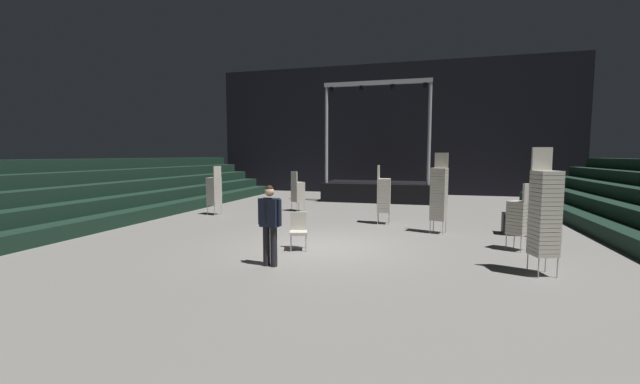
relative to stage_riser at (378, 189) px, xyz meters
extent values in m
cube|color=slate|center=(0.00, -10.95, -0.65)|extent=(22.00, 30.00, 0.10)
cube|color=black|center=(0.00, 4.05, 3.40)|extent=(22.00, 0.30, 8.00)
cube|color=black|center=(-7.62, -9.95, -0.37)|extent=(0.75, 24.00, 0.45)
cube|color=black|center=(-8.38, -9.95, 0.08)|extent=(0.75, 24.00, 0.45)
cube|color=black|center=(-9.12, -9.95, 0.53)|extent=(0.75, 24.00, 0.45)
cube|color=black|center=(-9.88, -9.95, 0.98)|extent=(0.75, 24.00, 0.45)
cube|color=black|center=(-10.62, -9.95, 1.43)|extent=(0.75, 24.00, 0.45)
cube|color=black|center=(0.00, 0.04, -0.12)|extent=(5.57, 3.07, 0.96)
cylinder|color=#9EA0A8|center=(-2.54, -1.25, 2.83)|extent=(0.16, 0.16, 4.95)
cylinder|color=#9EA0A8|center=(2.54, -1.25, 2.83)|extent=(0.16, 0.16, 4.95)
cube|color=#9EA0A8|center=(0.00, -1.25, 5.31)|extent=(5.27, 0.20, 0.20)
cylinder|color=black|center=(-2.29, -1.25, 5.09)|extent=(0.18, 0.18, 0.22)
cylinder|color=black|center=(-0.76, -1.25, 5.09)|extent=(0.18, 0.18, 0.22)
cylinder|color=black|center=(0.76, -1.25, 5.09)|extent=(0.18, 0.18, 0.22)
cylinder|color=black|center=(2.29, -1.25, 5.09)|extent=(0.18, 0.18, 0.22)
cylinder|color=black|center=(-0.63, -13.12, -0.17)|extent=(0.15, 0.15, 0.87)
cylinder|color=black|center=(-0.80, -13.09, -0.17)|extent=(0.15, 0.15, 0.87)
cube|color=silver|center=(-0.72, -13.16, 0.58)|extent=(0.19, 0.12, 0.61)
cube|color=black|center=(-0.71, -13.10, 0.58)|extent=(0.43, 0.28, 0.61)
cube|color=black|center=(-0.73, -13.22, 0.65)|extent=(0.06, 0.02, 0.39)
cylinder|color=black|center=(-0.48, -13.13, 0.59)|extent=(0.11, 0.11, 0.57)
cylinder|color=black|center=(-0.95, -13.08, 0.59)|extent=(0.11, 0.11, 0.57)
sphere|color=#DBAD89|center=(-0.71, -13.10, 1.02)|extent=(0.20, 0.20, 0.20)
sphere|color=black|center=(-0.71, -13.10, 1.08)|extent=(0.17, 0.17, 0.17)
cylinder|color=#B2B5BA|center=(3.01, -8.59, -0.40)|extent=(0.02, 0.02, 0.40)
cylinder|color=#B2B5BA|center=(2.64, -8.48, -0.40)|extent=(0.02, 0.02, 0.40)
cylinder|color=#B2B5BA|center=(3.11, -8.22, -0.40)|extent=(0.02, 0.02, 0.40)
cylinder|color=#B2B5BA|center=(2.74, -8.12, -0.40)|extent=(0.02, 0.02, 0.40)
cube|color=#B7B2A3|center=(2.87, -8.35, -0.16)|extent=(0.54, 0.54, 0.08)
cube|color=#B7B2A3|center=(2.87, -8.35, -0.07)|extent=(0.54, 0.54, 0.08)
cube|color=#B7B2A3|center=(2.87, -8.35, 0.01)|extent=(0.54, 0.54, 0.08)
cube|color=#B7B2A3|center=(2.87, -8.35, 0.10)|extent=(0.54, 0.54, 0.08)
cube|color=#B7B2A3|center=(2.87, -8.35, 0.18)|extent=(0.54, 0.54, 0.08)
cube|color=#B7B2A3|center=(2.87, -8.35, 0.27)|extent=(0.54, 0.54, 0.08)
cube|color=#B7B2A3|center=(2.87, -8.35, 0.35)|extent=(0.54, 0.54, 0.08)
cube|color=#B7B2A3|center=(2.87, -8.35, 0.44)|extent=(0.54, 0.54, 0.08)
cube|color=#B7B2A3|center=(2.87, -8.35, 0.52)|extent=(0.54, 0.54, 0.08)
cube|color=#B7B2A3|center=(2.87, -8.35, 0.61)|extent=(0.54, 0.54, 0.08)
cube|color=#B7B2A3|center=(2.87, -8.35, 0.69)|extent=(0.54, 0.54, 0.08)
cube|color=#B7B2A3|center=(2.87, -8.35, 0.78)|extent=(0.54, 0.54, 0.08)
cube|color=#B7B2A3|center=(2.87, -8.35, 0.86)|extent=(0.54, 0.54, 0.08)
cube|color=#B7B2A3|center=(2.87, -8.35, 0.95)|extent=(0.54, 0.54, 0.08)
cube|color=#B7B2A3|center=(2.87, -8.35, 1.03)|extent=(0.54, 0.54, 0.08)
cube|color=#B7B2A3|center=(2.87, -8.35, 1.12)|extent=(0.54, 0.54, 0.08)
cube|color=#B7B2A3|center=(2.87, -8.35, 1.20)|extent=(0.54, 0.54, 0.08)
cube|color=#B7B2A3|center=(2.87, -8.35, 1.29)|extent=(0.54, 0.54, 0.08)
cube|color=#B7B2A3|center=(2.87, -8.35, 1.37)|extent=(0.54, 0.54, 0.08)
cube|color=#B7B2A3|center=(2.93, -8.16, 1.65)|extent=(0.40, 0.16, 0.46)
cylinder|color=#B2B5BA|center=(1.25, -6.94, -0.40)|extent=(0.02, 0.02, 0.40)
cylinder|color=#B2B5BA|center=(1.26, -7.32, -0.40)|extent=(0.02, 0.02, 0.40)
cylinder|color=#B2B5BA|center=(0.87, -6.96, -0.40)|extent=(0.02, 0.02, 0.40)
cylinder|color=#B2B5BA|center=(0.88, -7.34, -0.40)|extent=(0.02, 0.02, 0.40)
cube|color=#B7B2A3|center=(1.07, -7.14, -0.16)|extent=(0.46, 0.46, 0.08)
cube|color=#B7B2A3|center=(1.07, -7.14, -0.07)|extent=(0.46, 0.46, 0.08)
cube|color=#B7B2A3|center=(1.07, -7.14, 0.01)|extent=(0.46, 0.46, 0.08)
cube|color=#B7B2A3|center=(1.07, -7.14, 0.10)|extent=(0.46, 0.46, 0.08)
cube|color=#B7B2A3|center=(1.07, -7.14, 0.18)|extent=(0.46, 0.46, 0.08)
cube|color=#B7B2A3|center=(1.07, -7.14, 0.27)|extent=(0.46, 0.46, 0.08)
cube|color=#B7B2A3|center=(1.07, -7.14, 0.35)|extent=(0.46, 0.46, 0.08)
cube|color=#B7B2A3|center=(1.07, -7.14, 0.44)|extent=(0.46, 0.46, 0.08)
cube|color=#B7B2A3|center=(1.07, -7.14, 0.52)|extent=(0.46, 0.46, 0.08)
cube|color=#B7B2A3|center=(1.07, -7.14, 0.61)|extent=(0.46, 0.46, 0.08)
cube|color=#B7B2A3|center=(1.07, -7.14, 0.69)|extent=(0.46, 0.46, 0.08)
cube|color=#B7B2A3|center=(1.07, -7.14, 0.78)|extent=(0.46, 0.46, 0.08)
cube|color=#B7B2A3|center=(1.07, -7.14, 0.86)|extent=(0.46, 0.46, 0.08)
cube|color=#B7B2A3|center=(1.07, -7.14, 0.95)|extent=(0.46, 0.46, 0.08)
cube|color=#B7B2A3|center=(0.87, -7.15, 1.22)|extent=(0.06, 0.41, 0.46)
cylinder|color=#B2B5BA|center=(-5.98, -7.00, -0.40)|extent=(0.02, 0.02, 0.40)
cylinder|color=#B2B5BA|center=(-5.89, -6.63, -0.40)|extent=(0.02, 0.02, 0.40)
cylinder|color=#B2B5BA|center=(-5.61, -7.08, -0.40)|extent=(0.02, 0.02, 0.40)
cylinder|color=#B2B5BA|center=(-5.52, -6.71, -0.40)|extent=(0.02, 0.02, 0.40)
cube|color=#B7B2A3|center=(-5.75, -6.85, -0.16)|extent=(0.53, 0.53, 0.08)
cube|color=#B7B2A3|center=(-5.75, -6.85, -0.07)|extent=(0.53, 0.53, 0.08)
cube|color=#B7B2A3|center=(-5.75, -6.85, 0.01)|extent=(0.53, 0.53, 0.08)
cube|color=#B7B2A3|center=(-5.75, -6.85, 0.10)|extent=(0.53, 0.53, 0.08)
cube|color=#B7B2A3|center=(-5.75, -6.85, 0.18)|extent=(0.53, 0.53, 0.08)
cube|color=#B7B2A3|center=(-5.75, -6.85, 0.27)|extent=(0.53, 0.53, 0.08)
cube|color=#B7B2A3|center=(-5.75, -6.85, 0.35)|extent=(0.53, 0.53, 0.08)
cube|color=#B7B2A3|center=(-5.75, -6.85, 0.44)|extent=(0.53, 0.53, 0.08)
cube|color=#B7B2A3|center=(-5.75, -6.85, 0.52)|extent=(0.53, 0.53, 0.08)
cube|color=#B7B2A3|center=(-5.75, -6.85, 0.61)|extent=(0.53, 0.53, 0.08)
cube|color=#B7B2A3|center=(-5.75, -6.85, 0.69)|extent=(0.53, 0.53, 0.08)
cube|color=#B7B2A3|center=(-5.75, -6.85, 0.78)|extent=(0.53, 0.53, 0.08)
cube|color=#B7B2A3|center=(-5.75, -6.85, 0.86)|extent=(0.53, 0.53, 0.08)
cube|color=#B7B2A3|center=(-5.56, -6.90, 1.14)|extent=(0.14, 0.41, 0.46)
cylinder|color=#B2B5BA|center=(-2.89, -4.68, -0.40)|extent=(0.02, 0.02, 0.40)
cylinder|color=#B2B5BA|center=(-2.57, -4.90, -0.40)|extent=(0.02, 0.02, 0.40)
cylinder|color=#B2B5BA|center=(-3.10, -4.99, -0.40)|extent=(0.02, 0.02, 0.40)
cylinder|color=#B2B5BA|center=(-2.79, -5.21, -0.40)|extent=(0.02, 0.02, 0.40)
cube|color=#B7B2A3|center=(-2.84, -4.95, -0.16)|extent=(0.61, 0.61, 0.08)
cube|color=#B7B2A3|center=(-2.84, -4.95, -0.07)|extent=(0.61, 0.61, 0.08)
cube|color=#B7B2A3|center=(-2.84, -4.95, 0.01)|extent=(0.61, 0.61, 0.08)
cube|color=#B7B2A3|center=(-2.84, -4.95, 0.10)|extent=(0.61, 0.61, 0.08)
cube|color=#B7B2A3|center=(-2.84, -4.95, 0.18)|extent=(0.61, 0.61, 0.08)
cube|color=#B7B2A3|center=(-2.84, -4.95, 0.27)|extent=(0.61, 0.61, 0.08)
cube|color=#B7B2A3|center=(-2.84, -4.95, 0.35)|extent=(0.61, 0.61, 0.08)
cube|color=#B7B2A3|center=(-2.84, -4.95, 0.44)|extent=(0.61, 0.61, 0.08)
cube|color=#B7B2A3|center=(-2.84, -4.95, 0.52)|extent=(0.61, 0.61, 0.08)
cube|color=#B7B2A3|center=(-2.84, -4.95, 0.61)|extent=(0.61, 0.61, 0.08)
cube|color=#B7B2A3|center=(-2.95, -5.11, 0.88)|extent=(0.36, 0.27, 0.46)
cylinder|color=#B2B5BA|center=(5.04, -12.37, -0.40)|extent=(0.02, 0.02, 0.40)
cylinder|color=#B2B5BA|center=(4.68, -12.49, -0.40)|extent=(0.02, 0.02, 0.40)
cylinder|color=#B2B5BA|center=(4.92, -12.01, -0.40)|extent=(0.02, 0.02, 0.40)
cylinder|color=#B2B5BA|center=(4.56, -12.13, -0.40)|extent=(0.02, 0.02, 0.40)
cube|color=#B7B2A3|center=(4.80, -12.25, -0.16)|extent=(0.55, 0.55, 0.08)
cube|color=#B7B2A3|center=(4.80, -12.25, -0.07)|extent=(0.55, 0.55, 0.08)
cube|color=#B7B2A3|center=(4.80, -12.25, 0.01)|extent=(0.55, 0.55, 0.08)
cube|color=#B7B2A3|center=(4.80, -12.25, 0.10)|extent=(0.55, 0.55, 0.08)
cube|color=#B7B2A3|center=(4.80, -12.25, 0.18)|extent=(0.55, 0.55, 0.08)
cube|color=#B7B2A3|center=(4.80, -12.25, 0.27)|extent=(0.55, 0.55, 0.08)
cube|color=#B7B2A3|center=(4.80, -12.25, 0.35)|extent=(0.55, 0.55, 0.08)
cube|color=#B7B2A3|center=(4.80, -12.25, 0.44)|extent=(0.55, 0.55, 0.08)
cube|color=#B7B2A3|center=(4.80, -12.25, 0.52)|extent=(0.55, 0.55, 0.08)
cube|color=#B7B2A3|center=(4.80, -12.25, 0.61)|extent=(0.55, 0.55, 0.08)
cube|color=#B7B2A3|center=(4.80, -12.25, 0.69)|extent=(0.55, 0.55, 0.08)
cube|color=#B7B2A3|center=(4.80, -12.25, 0.78)|extent=(0.55, 0.55, 0.08)
cube|color=#B7B2A3|center=(4.80, -12.25, 0.86)|extent=(0.55, 0.55, 0.08)
cube|color=#B7B2A3|center=(4.80, -12.25, 0.95)|extent=(0.55, 0.55, 0.08)
cube|color=#B7B2A3|center=(4.80, -12.25, 1.03)|extent=(0.55, 0.55, 0.08)
cube|color=#B7B2A3|center=(4.80, -12.25, 1.12)|extent=(0.55, 0.55, 0.08)
cube|color=#B7B2A3|center=(4.80, -12.25, 1.20)|extent=(0.55, 0.55, 0.08)
cube|color=#B7B2A3|center=(4.80, -12.25, 1.29)|extent=(0.55, 0.55, 0.08)
cube|color=#B7B2A3|center=(4.80, -12.25, 1.37)|extent=(0.55, 0.55, 0.08)
cube|color=#B7B2A3|center=(4.80, -12.25, 1.46)|extent=(0.55, 0.55, 0.08)
cube|color=#B7B2A3|center=(4.74, -12.06, 1.73)|extent=(0.40, 0.17, 0.46)
cylinder|color=#B2B5BA|center=(4.50, -10.12, -0.40)|extent=(0.02, 0.02, 0.40)
cylinder|color=#B2B5BA|center=(4.75, -9.82, -0.40)|extent=(0.02, 0.02, 0.40)
cylinder|color=#B2B5BA|center=(4.80, -10.36, -0.40)|extent=(0.02, 0.02, 0.40)
cylinder|color=#B2B5BA|center=(5.04, -10.07, -0.40)|extent=(0.02, 0.02, 0.40)
cube|color=#B7B2A3|center=(4.77, -10.09, -0.16)|extent=(0.62, 0.62, 0.08)
cube|color=#B7B2A3|center=(4.77, -10.09, -0.07)|extent=(0.62, 0.62, 0.08)
cube|color=#B7B2A3|center=(4.77, -10.09, 0.01)|extent=(0.62, 0.62, 0.08)
cube|color=#B7B2A3|center=(4.77, -10.09, 0.10)|extent=(0.62, 0.62, 0.08)
cube|color=#B7B2A3|center=(4.77, -10.09, 0.18)|extent=(0.62, 0.62, 0.08)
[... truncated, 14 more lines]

